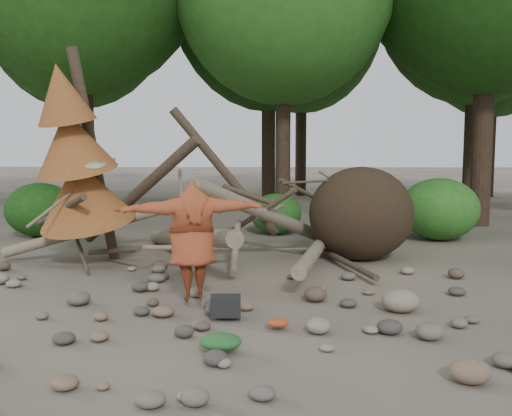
{
  "coord_description": "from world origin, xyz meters",
  "views": [
    {
      "loc": [
        0.81,
        -7.7,
        2.39
      ],
      "look_at": [
        0.48,
        1.5,
        1.4
      ],
      "focal_mm": 40.0,
      "sensor_mm": 36.0,
      "label": 1
    }
  ],
  "objects": [
    {
      "name": "ground",
      "position": [
        0.0,
        0.0,
        0.0
      ],
      "size": [
        120.0,
        120.0,
        0.0
      ],
      "primitive_type": "plane",
      "color": "#514C44",
      "rests_on": "ground"
    },
    {
      "name": "deadfall_pile",
      "position": [
        2.02,
        4.24,
        0.95
      ],
      "size": [
        8.55,
        5.24,
        3.3
      ],
      "color": "#332619",
      "rests_on": "ground"
    },
    {
      "name": "dead_conifer",
      "position": [
        -3.12,
        3.37,
        2.11
      ],
      "size": [
        2.06,
        2.16,
        4.35
      ],
      "color": "#4C3F30",
      "rests_on": "ground"
    },
    {
      "name": "bush_left",
      "position": [
        -5.5,
        7.2,
        0.72
      ],
      "size": [
        1.8,
        1.8,
        1.44
      ],
      "primitive_type": "ellipsoid",
      "color": "#1C4D14",
      "rests_on": "ground"
    },
    {
      "name": "bush_mid",
      "position": [
        0.8,
        7.8,
        0.56
      ],
      "size": [
        1.4,
        1.4,
        1.12
      ],
      "primitive_type": "ellipsoid",
      "color": "#26621C",
      "rests_on": "ground"
    },
    {
      "name": "bush_right",
      "position": [
        5.0,
        7.0,
        0.8
      ],
      "size": [
        2.0,
        2.0,
        1.6
      ],
      "primitive_type": "ellipsoid",
      "color": "#307424",
      "rests_on": "ground"
    },
    {
      "name": "frisbee_thrower",
      "position": [
        -0.45,
        0.68,
        0.99
      ],
      "size": [
        2.77,
        1.19,
        2.12
      ],
      "color": "#983E22",
      "rests_on": "ground"
    },
    {
      "name": "backpack",
      "position": [
        0.11,
        -0.02,
        0.14
      ],
      "size": [
        0.43,
        0.3,
        0.28
      ],
      "primitive_type": "cube",
      "rotation": [
        0.0,
        0.0,
        0.07
      ],
      "color": "black",
      "rests_on": "ground"
    },
    {
      "name": "cloth_green",
      "position": [
        0.17,
        -1.32,
        0.09
      ],
      "size": [
        0.49,
        0.41,
        0.18
      ],
      "primitive_type": "ellipsoid",
      "color": "#245B27",
      "rests_on": "ground"
    },
    {
      "name": "cloth_orange",
      "position": [
        0.84,
        -0.45,
        0.05
      ],
      "size": [
        0.29,
        0.23,
        0.1
      ],
      "primitive_type": "ellipsoid",
      "color": "#AA3E1D",
      "rests_on": "ground"
    },
    {
      "name": "boulder_front_right",
      "position": [
        2.79,
        -2.06,
        0.13
      ],
      "size": [
        0.42,
        0.38,
        0.25
      ],
      "primitive_type": "ellipsoid",
      "color": "#77604A",
      "rests_on": "ground"
    },
    {
      "name": "boulder_mid_right",
      "position": [
        2.62,
        0.45,
        0.16
      ],
      "size": [
        0.55,
        0.49,
        0.33
      ],
      "primitive_type": "ellipsoid",
      "color": "gray",
      "rests_on": "ground"
    }
  ]
}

